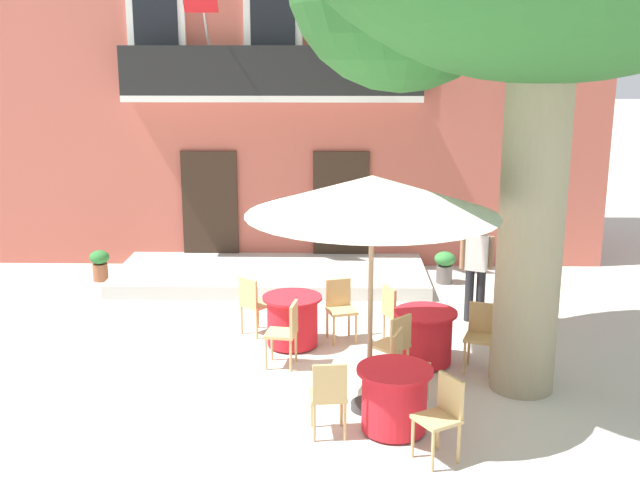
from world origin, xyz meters
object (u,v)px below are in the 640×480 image
object	(u,v)px
cafe_chair_middle_0	(253,302)
ground_planter_right	(445,265)
ground_planter_left	(100,264)
pedestrian_near_entrance	(476,265)
cafe_table_front	(425,337)
cafe_chair_front_0	(395,311)
cafe_table_near_tree	(394,399)
cafe_chair_near_tree_1	(405,362)
cafe_chair_near_tree_2	(329,393)
cafe_umbrella	(372,196)
cafe_chair_near_tree_0	(442,412)
cafe_chair_middle_2	(340,305)
cafe_chair_front_1	(394,343)
cafe_table_middle	(292,320)
cafe_chair_middle_1	(286,330)
cafe_chair_front_2	(481,332)

from	to	relation	value
cafe_chair_middle_0	ground_planter_right	xyz separation A→B (m)	(3.25, 2.78, -0.19)
ground_planter_left	pedestrian_near_entrance	bearing A→B (deg)	-17.26
cafe_table_front	ground_planter_left	xyz separation A→B (m)	(-5.66, 3.83, -0.06)
cafe_chair_front_0	pedestrian_near_entrance	distance (m)	1.79
cafe_table_near_tree	cafe_chair_near_tree_1	xyz separation A→B (m)	(0.18, 0.73, 0.14)
cafe_chair_near_tree_2	cafe_umbrella	size ratio (longest dim) A/B	0.31
cafe_table_near_tree	cafe_chair_near_tree_0	xyz separation A→B (m)	(0.46, -0.60, 0.14)
cafe_chair_front_0	pedestrian_near_entrance	bearing A→B (deg)	39.54
cafe_chair_front_0	ground_planter_left	distance (m)	6.18
cafe_table_near_tree	cafe_chair_near_tree_1	world-z (taller)	cafe_chair_near_tree_1
cafe_chair_middle_2	cafe_umbrella	xyz separation A→B (m)	(0.34, -2.33, 2.08)
cafe_chair_front_1	cafe_chair_near_tree_2	bearing A→B (deg)	-118.44
cafe_chair_near_tree_1	ground_planter_left	xyz separation A→B (m)	(-5.28, 5.07, -0.20)
cafe_chair_middle_2	cafe_umbrella	distance (m)	3.14
cafe_chair_middle_0	cafe_chair_front_1	world-z (taller)	same
cafe_table_middle	cafe_chair_front_1	world-z (taller)	cafe_chair_front_1
cafe_chair_near_tree_0	cafe_chair_front_1	world-z (taller)	same
cafe_chair_middle_1	ground_planter_left	size ratio (longest dim) A/B	1.56
cafe_chair_middle_0	cafe_umbrella	distance (m)	3.63
cafe_chair_front_1	cafe_table_front	bearing A→B (deg)	51.85
cafe_chair_middle_0	cafe_umbrella	world-z (taller)	cafe_umbrella
cafe_chair_middle_1	ground_planter_right	bearing A→B (deg)	55.98
cafe_chair_middle_2	cafe_chair_front_1	xyz separation A→B (m)	(0.70, -1.50, 0.00)
cafe_chair_near_tree_2	cafe_table_front	xyz separation A→B (m)	(1.30, 2.13, -0.14)
cafe_chair_front_2	cafe_chair_middle_0	bearing A→B (deg)	159.11
cafe_chair_near_tree_1	cafe_chair_front_0	distance (m)	1.90
cafe_chair_middle_2	ground_planter_left	bearing A→B (deg)	146.90
cafe_table_near_tree	cafe_chair_near_tree_2	bearing A→B (deg)	-167.80
cafe_chair_near_tree_0	cafe_chair_middle_2	distance (m)	3.63
cafe_chair_middle_1	cafe_umbrella	world-z (taller)	cafe_umbrella
cafe_chair_front_1	ground_planter_left	bearing A→B (deg)	139.54
cafe_chair_near_tree_2	cafe_chair_middle_1	world-z (taller)	same
cafe_chair_near_tree_2	cafe_umbrella	xyz separation A→B (m)	(0.48, 0.70, 2.08)
cafe_chair_near_tree_0	cafe_umbrella	world-z (taller)	cafe_umbrella
cafe_table_middle	cafe_chair_middle_2	world-z (taller)	cafe_chair_middle_2
cafe_chair_front_1	ground_planter_right	size ratio (longest dim) A/B	1.52
cafe_chair_front_1	cafe_chair_near_tree_1	bearing A→B (deg)	-82.21
cafe_chair_front_0	cafe_umbrella	world-z (taller)	cafe_umbrella
cafe_table_near_tree	ground_planter_left	distance (m)	7.72
cafe_chair_near_tree_0	cafe_chair_front_1	xyz separation A→B (m)	(-0.36, 1.97, 0.00)
cafe_chair_front_1	ground_planter_right	bearing A→B (deg)	74.23
cafe_chair_middle_0	cafe_chair_front_1	size ratio (longest dim) A/B	1.00
cafe_chair_near_tree_2	cafe_chair_front_1	distance (m)	1.74
cafe_table_front	pedestrian_near_entrance	xyz separation A→B (m)	(0.98, 1.77, 0.53)
cafe_umbrella	ground_planter_right	xyz separation A→B (m)	(1.60, 5.25, -2.27)
cafe_table_middle	cafe_chair_middle_1	xyz separation A→B (m)	(-0.04, -0.75, 0.14)
cafe_table_near_tree	pedestrian_near_entrance	bearing A→B (deg)	67.57
cafe_chair_front_1	cafe_table_near_tree	bearing A→B (deg)	-93.90
cafe_chair_near_tree_1	cafe_chair_front_1	bearing A→B (deg)	97.79
cafe_chair_near_tree_1	cafe_table_front	xyz separation A→B (m)	(0.38, 1.23, -0.14)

